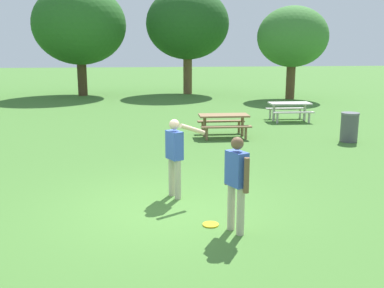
# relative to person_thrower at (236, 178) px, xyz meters

# --- Properties ---
(ground_plane) EXTENTS (120.00, 120.00, 0.00)m
(ground_plane) POSITION_rel_person_thrower_xyz_m (-1.08, 1.28, -0.94)
(ground_plane) COLOR #447530
(person_thrower) EXTENTS (0.36, 0.56, 1.64)m
(person_thrower) POSITION_rel_person_thrower_xyz_m (0.00, 0.00, 0.00)
(person_thrower) COLOR #B7AD93
(person_thrower) RESTS_ON ground
(person_catcher) EXTENTS (0.81, 0.57, 1.64)m
(person_catcher) POSITION_rel_person_thrower_xyz_m (-0.85, 1.91, 0.02)
(person_catcher) COLOR #B7AD93
(person_catcher) RESTS_ON ground
(frisbee) EXTENTS (0.28, 0.28, 0.03)m
(frisbee) POSITION_rel_person_thrower_xyz_m (-0.37, 0.33, -0.93)
(frisbee) COLOR yellow
(frisbee) RESTS_ON ground
(picnic_table_near) EXTENTS (1.74, 1.47, 0.77)m
(picnic_table_near) POSITION_rel_person_thrower_xyz_m (1.38, 8.03, -0.38)
(picnic_table_near) COLOR olive
(picnic_table_near) RESTS_ON ground
(picnic_table_far) EXTENTS (1.76, 1.49, 0.77)m
(picnic_table_far) POSITION_rel_person_thrower_xyz_m (4.77, 10.95, -0.38)
(picnic_table_far) COLOR beige
(picnic_table_far) RESTS_ON ground
(trash_can_beside_table) EXTENTS (0.59, 0.59, 0.96)m
(trash_can_beside_table) POSITION_rel_person_thrower_xyz_m (5.31, 6.69, -0.46)
(trash_can_beside_table) COLOR #515156
(trash_can_beside_table) RESTS_ON ground
(tree_broad_center) EXTENTS (5.74, 5.74, 6.81)m
(tree_broad_center) POSITION_rel_person_thrower_xyz_m (-4.96, 22.15, 3.41)
(tree_broad_center) COLOR #4C3823
(tree_broad_center) RESTS_ON ground
(tree_far_right) EXTENTS (5.31, 5.31, 6.74)m
(tree_far_right) POSITION_rel_person_thrower_xyz_m (1.80, 22.30, 3.52)
(tree_far_right) COLOR brown
(tree_far_right) RESTS_ON ground
(tree_slender_mid) EXTENTS (4.10, 4.10, 5.36)m
(tree_slender_mid) POSITION_rel_person_thrower_xyz_m (7.51, 18.65, 2.65)
(tree_slender_mid) COLOR brown
(tree_slender_mid) RESTS_ON ground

